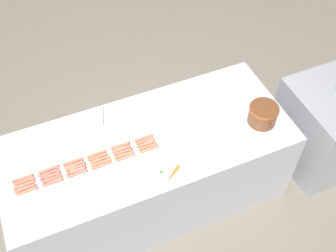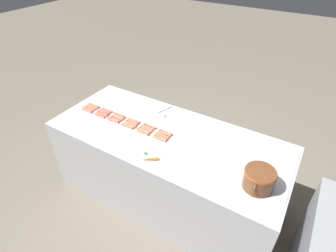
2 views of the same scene
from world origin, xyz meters
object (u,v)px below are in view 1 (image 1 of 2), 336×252
at_px(hot_dog_0, 22,179).
at_px(hot_dog_2, 73,162).
at_px(hot_dog_4, 120,146).
at_px(hot_dog_5, 143,138).
at_px(hot_dog_11, 145,141).
at_px(hot_dog_16, 123,152).
at_px(hot_dog_6, 24,181).
at_px(hot_dog_28, 125,157).
at_px(hot_dog_24, 27,191).
at_px(bean_pot, 263,114).
at_px(hot_dog_22, 124,155).
at_px(hot_dog_14, 76,167).
at_px(hot_dog_29, 149,149).
at_px(hot_dog_15, 100,160).
at_px(hot_dog_26, 77,174).
at_px(hot_dog_23, 148,146).
at_px(back_cabinet, 324,129).
at_px(hot_dog_9, 97,157).
at_px(hot_dog_13, 50,176).
at_px(hot_dog_21, 101,162).
at_px(hot_dog_17, 146,144).
at_px(hot_dog_1, 49,169).
at_px(hot_dog_10, 121,149).
at_px(hot_dog_18, 25,188).
at_px(hot_dog_12, 24,185).
at_px(hot_dog_20, 76,171).
at_px(carrot, 172,174).
at_px(hot_dog_25, 53,182).
at_px(hot_dog_27, 101,165).
at_px(hot_dog_8, 74,165).
at_px(hot_dog_7, 49,173).
at_px(hot_dog_19, 52,179).
at_px(serving_spoon, 109,121).

distance_m(hot_dog_0, hot_dog_2, 0.39).
distance_m(hot_dog_4, hot_dog_5, 0.20).
bearing_deg(hot_dog_11, hot_dog_16, -80.23).
bearing_deg(hot_dog_6, hot_dog_28, 83.14).
bearing_deg(hot_dog_24, bean_pot, 87.39).
xyz_separation_m(hot_dog_0, hot_dog_22, (0.09, 0.78, 0.00)).
distance_m(hot_dog_14, hot_dog_29, 0.59).
relative_size(hot_dog_15, hot_dog_26, 1.00).
xyz_separation_m(hot_dog_23, hot_dog_24, (0.03, -0.97, 0.00)).
height_order(back_cabinet, hot_dog_9, hot_dog_9).
distance_m(hot_dog_13, hot_dog_23, 0.78).
xyz_separation_m(hot_dog_0, hot_dog_29, (0.12, 0.98, 0.00)).
distance_m(hot_dog_16, hot_dog_21, 0.19).
distance_m(hot_dog_26, hot_dog_29, 0.59).
relative_size(hot_dog_11, hot_dog_17, 1.00).
bearing_deg(hot_dog_1, hot_dog_9, 84.87).
bearing_deg(hot_dog_11, hot_dog_10, -88.82).
relative_size(hot_dog_13, hot_dog_18, 1.00).
height_order(hot_dog_9, bean_pot, bean_pot).
xyz_separation_m(hot_dog_12, hot_dog_20, (0.04, 0.39, 0.00)).
distance_m(hot_dog_16, carrot, 0.44).
height_order(hot_dog_11, hot_dog_15, same).
height_order(hot_dog_12, hot_dog_28, same).
bearing_deg(hot_dog_11, hot_dog_25, -82.82).
relative_size(hot_dog_5, hot_dog_27, 1.00).
height_order(hot_dog_9, hot_dog_14, same).
height_order(hot_dog_24, hot_dog_27, same).
xyz_separation_m(hot_dog_8, hot_dog_20, (0.06, 0.00, 0.00)).
xyz_separation_m(hot_dog_6, hot_dog_14, (0.03, 0.39, 0.00)).
bearing_deg(hot_dog_27, hot_dog_26, -90.03).
xyz_separation_m(hot_dog_8, hot_dog_15, (0.03, 0.20, 0.00)).
height_order(hot_dog_5, hot_dog_26, same).
distance_m(hot_dog_1, hot_dog_11, 0.78).
distance_m(hot_dog_7, hot_dog_18, 0.21).
bearing_deg(hot_dog_13, hot_dog_19, 3.91).
bearing_deg(hot_dog_15, hot_dog_22, 81.16).
bearing_deg(hot_dog_6, hot_dog_23, 86.20).
bearing_deg(serving_spoon, hot_dog_12, -66.00).
bearing_deg(hot_dog_26, hot_dog_6, -103.50).
xyz_separation_m(back_cabinet, hot_dog_23, (-0.15, -1.76, 0.46)).
bearing_deg(serving_spoon, hot_dog_16, 0.67).
bearing_deg(hot_dog_15, hot_dog_29, 81.68).
xyz_separation_m(hot_dog_24, hot_dog_25, (0.00, 0.19, 0.00)).
height_order(hot_dog_9, hot_dog_17, same).
relative_size(hot_dog_20, hot_dog_23, 1.00).
height_order(hot_dog_6, hot_dog_13, same).
distance_m(hot_dog_4, hot_dog_28, 0.12).
height_order(hot_dog_2, hot_dog_23, same).
relative_size(hot_dog_13, hot_dog_14, 1.00).
distance_m(hot_dog_2, hot_dog_29, 0.60).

